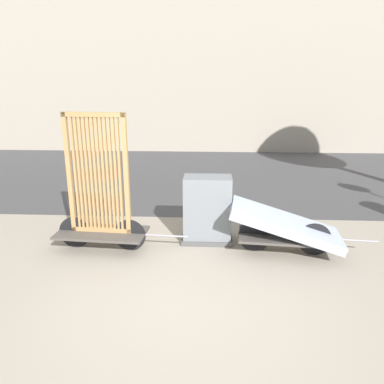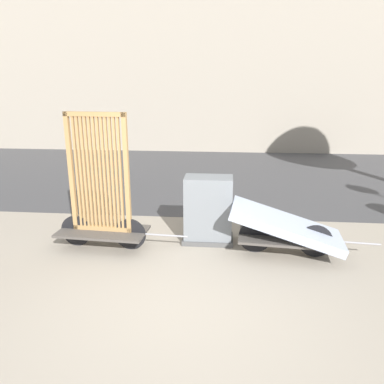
# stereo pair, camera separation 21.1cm
# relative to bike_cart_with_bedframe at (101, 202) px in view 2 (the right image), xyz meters

# --- Properties ---
(ground_plane) EXTENTS (60.00, 60.00, 0.00)m
(ground_plane) POSITION_rel_bike_cart_with_bedframe_xyz_m (1.47, -1.61, -0.80)
(ground_plane) COLOR gray
(road_strip) EXTENTS (56.00, 7.39, 0.01)m
(road_strip) POSITION_rel_bike_cart_with_bedframe_xyz_m (1.47, 5.23, -0.79)
(road_strip) COLOR #424244
(road_strip) RESTS_ON ground_plane
(building_facade) EXTENTS (48.00, 4.00, 10.87)m
(building_facade) POSITION_rel_bike_cart_with_bedframe_xyz_m (1.47, 10.92, 4.64)
(building_facade) COLOR #9E9384
(building_facade) RESTS_ON ground_plane
(bike_cart_with_bedframe) EXTENTS (2.16, 0.80, 2.22)m
(bike_cart_with_bedframe) POSITION_rel_bike_cart_with_bedframe_xyz_m (0.00, 0.00, 0.00)
(bike_cart_with_bedframe) COLOR #4C4742
(bike_cart_with_bedframe) RESTS_ON ground_plane
(bike_cart_with_mattress) EXTENTS (2.33, 1.03, 0.81)m
(bike_cart_with_mattress) POSITION_rel_bike_cart_with_bedframe_xyz_m (2.96, 0.00, -0.35)
(bike_cart_with_mattress) COLOR #4C4742
(bike_cart_with_mattress) RESTS_ON ground_plane
(utility_cabinet) EXTENTS (0.86, 0.52, 1.15)m
(utility_cabinet) POSITION_rel_bike_cart_with_bedframe_xyz_m (1.71, 0.40, -0.26)
(utility_cabinet) COLOR #4C4C4C
(utility_cabinet) RESTS_ON ground_plane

